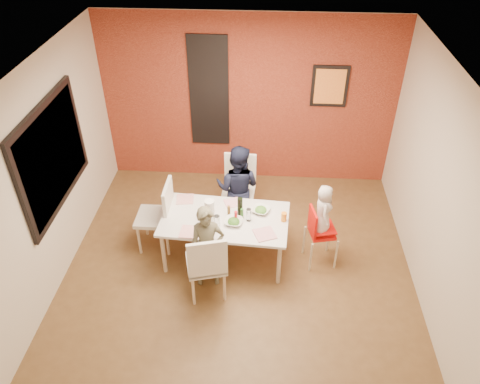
# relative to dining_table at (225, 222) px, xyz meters

# --- Properties ---
(ground) EXTENTS (4.50, 4.50, 0.00)m
(ground) POSITION_rel_dining_table_xyz_m (0.19, -0.24, -0.61)
(ground) COLOR brown
(ground) RESTS_ON ground
(ceiling) EXTENTS (4.50, 4.50, 0.02)m
(ceiling) POSITION_rel_dining_table_xyz_m (0.19, -0.24, 2.09)
(ceiling) COLOR silver
(ceiling) RESTS_ON wall_back
(wall_back) EXTENTS (4.50, 0.02, 2.70)m
(wall_back) POSITION_rel_dining_table_xyz_m (0.19, 2.01, 0.74)
(wall_back) COLOR beige
(wall_back) RESTS_ON ground
(wall_front) EXTENTS (4.50, 0.02, 2.70)m
(wall_front) POSITION_rel_dining_table_xyz_m (0.19, -2.49, 0.74)
(wall_front) COLOR beige
(wall_front) RESTS_ON ground
(wall_left) EXTENTS (0.02, 4.50, 2.70)m
(wall_left) POSITION_rel_dining_table_xyz_m (-2.06, -0.24, 0.74)
(wall_left) COLOR beige
(wall_left) RESTS_ON ground
(wall_right) EXTENTS (0.02, 4.50, 2.70)m
(wall_right) POSITION_rel_dining_table_xyz_m (2.44, -0.24, 0.74)
(wall_right) COLOR beige
(wall_right) RESTS_ON ground
(brick_accent_wall) EXTENTS (4.50, 0.02, 2.70)m
(brick_accent_wall) POSITION_rel_dining_table_xyz_m (0.19, 1.99, 0.74)
(brick_accent_wall) COLOR maroon
(brick_accent_wall) RESTS_ON ground
(picture_window_frame) EXTENTS (0.05, 1.70, 1.30)m
(picture_window_frame) POSITION_rel_dining_table_xyz_m (-2.03, -0.04, 0.94)
(picture_window_frame) COLOR black
(picture_window_frame) RESTS_ON wall_left
(picture_window_pane) EXTENTS (0.02, 1.55, 1.15)m
(picture_window_pane) POSITION_rel_dining_table_xyz_m (-2.01, -0.04, 0.94)
(picture_window_pane) COLOR black
(picture_window_pane) RESTS_ON wall_left
(glassblock_strip) EXTENTS (0.55, 0.03, 1.70)m
(glassblock_strip) POSITION_rel_dining_table_xyz_m (-0.41, 1.98, 0.89)
(glassblock_strip) COLOR silver
(glassblock_strip) RESTS_ON wall_back
(glassblock_surround) EXTENTS (0.60, 0.03, 1.76)m
(glassblock_surround) POSITION_rel_dining_table_xyz_m (-0.41, 1.97, 0.89)
(glassblock_surround) COLOR black
(glassblock_surround) RESTS_ON wall_back
(art_print_frame) EXTENTS (0.54, 0.03, 0.64)m
(art_print_frame) POSITION_rel_dining_table_xyz_m (1.39, 1.97, 1.04)
(art_print_frame) COLOR black
(art_print_frame) RESTS_ON wall_back
(art_print_canvas) EXTENTS (0.44, 0.01, 0.54)m
(art_print_canvas) POSITION_rel_dining_table_xyz_m (1.39, 1.96, 1.04)
(art_print_canvas) COLOR #F79D37
(art_print_canvas) RESTS_ON wall_back
(dining_table) EXTENTS (1.67, 1.00, 0.67)m
(dining_table) POSITION_rel_dining_table_xyz_m (0.00, 0.00, 0.00)
(dining_table) COLOR silver
(dining_table) RESTS_ON ground
(chair_near) EXTENTS (0.56, 0.56, 0.99)m
(chair_near) POSITION_rel_dining_table_xyz_m (-0.15, -0.70, -0.06)
(chair_near) COLOR silver
(chair_near) RESTS_ON ground
(chair_far) EXTENTS (0.49, 0.49, 0.99)m
(chair_far) POSITION_rel_dining_table_xyz_m (0.12, 0.93, -0.06)
(chair_far) COLOR white
(chair_far) RESTS_ON ground
(chair_left) EXTENTS (0.47, 0.47, 1.02)m
(chair_left) POSITION_rel_dining_table_xyz_m (-0.88, 0.19, -0.04)
(chair_left) COLOR beige
(chair_left) RESTS_ON ground
(high_chair) EXTENTS (0.43, 0.43, 0.87)m
(high_chair) POSITION_rel_dining_table_xyz_m (1.21, 0.00, -0.09)
(high_chair) COLOR red
(high_chair) RESTS_ON ground
(child_near) EXTENTS (0.46, 0.34, 1.16)m
(child_near) POSITION_rel_dining_table_xyz_m (-0.17, -0.46, -0.03)
(child_near) COLOR brown
(child_near) RESTS_ON ground
(child_far) EXTENTS (0.73, 0.62, 1.32)m
(child_far) POSITION_rel_dining_table_xyz_m (0.12, 0.69, 0.05)
(child_far) COLOR black
(child_far) RESTS_ON ground
(toddler) EXTENTS (0.24, 0.35, 0.70)m
(toddler) POSITION_rel_dining_table_xyz_m (1.23, 0.01, 0.25)
(toddler) COLOR beige
(toddler) RESTS_ON high_chair
(plate_near_left) EXTENTS (0.25, 0.25, 0.01)m
(plate_near_left) POSITION_rel_dining_table_xyz_m (-0.40, -0.30, 0.07)
(plate_near_left) COLOR white
(plate_near_left) RESTS_ON dining_table
(plate_far_mid) EXTENTS (0.26, 0.26, 0.01)m
(plate_far_mid) POSITION_rel_dining_table_xyz_m (0.07, 0.32, 0.07)
(plate_far_mid) COLOR white
(plate_far_mid) RESTS_ON dining_table
(plate_near_right) EXTENTS (0.32, 0.32, 0.01)m
(plate_near_right) POSITION_rel_dining_table_xyz_m (0.52, -0.28, 0.07)
(plate_near_right) COLOR white
(plate_near_right) RESTS_ON dining_table
(plate_far_left) EXTENTS (0.25, 0.25, 0.01)m
(plate_far_left) POSITION_rel_dining_table_xyz_m (-0.57, 0.36, 0.07)
(plate_far_left) COLOR white
(plate_far_left) RESTS_ON dining_table
(salad_bowl_a) EXTENTS (0.25, 0.25, 0.06)m
(salad_bowl_a) POSITION_rel_dining_table_xyz_m (0.12, -0.10, 0.09)
(salad_bowl_a) COLOR white
(salad_bowl_a) RESTS_ON dining_table
(salad_bowl_b) EXTENTS (0.29, 0.29, 0.06)m
(salad_bowl_b) POSITION_rel_dining_table_xyz_m (0.45, 0.16, 0.09)
(salad_bowl_b) COLOR white
(salad_bowl_b) RESTS_ON dining_table
(wine_bottle) EXTENTS (0.07, 0.07, 0.26)m
(wine_bottle) POSITION_rel_dining_table_xyz_m (0.19, 0.09, 0.19)
(wine_bottle) COLOR black
(wine_bottle) RESTS_ON dining_table
(wine_glass_a) EXTENTS (0.07, 0.07, 0.21)m
(wine_glass_a) POSITION_rel_dining_table_xyz_m (-0.07, -0.22, 0.17)
(wine_glass_a) COLOR white
(wine_glass_a) RESTS_ON dining_table
(wine_glass_b) EXTENTS (0.06, 0.06, 0.18)m
(wine_glass_b) POSITION_rel_dining_table_xyz_m (0.31, -0.02, 0.15)
(wine_glass_b) COLOR white
(wine_glass_b) RESTS_ON dining_table
(paper_towel_roll) EXTENTS (0.13, 0.13, 0.28)m
(paper_towel_roll) POSITION_rel_dining_table_xyz_m (-0.19, -0.02, 0.20)
(paper_towel_roll) COLOR white
(paper_towel_roll) RESTS_ON dining_table
(condiment_red) EXTENTS (0.04, 0.04, 0.15)m
(condiment_red) POSITION_rel_dining_table_xyz_m (0.14, -0.05, 0.13)
(condiment_red) COLOR red
(condiment_red) RESTS_ON dining_table
(condiment_green) EXTENTS (0.04, 0.04, 0.14)m
(condiment_green) POSITION_rel_dining_table_xyz_m (0.22, 0.02, 0.13)
(condiment_green) COLOR #2A6B23
(condiment_green) RESTS_ON dining_table
(condiment_brown) EXTENTS (0.04, 0.04, 0.15)m
(condiment_brown) POSITION_rel_dining_table_xyz_m (0.05, 0.05, 0.14)
(condiment_brown) COLOR brown
(condiment_brown) RESTS_ON dining_table
(sippy_cup) EXTENTS (0.07, 0.07, 0.12)m
(sippy_cup) POSITION_rel_dining_table_xyz_m (0.75, -0.00, 0.12)
(sippy_cup) COLOR orange
(sippy_cup) RESTS_ON dining_table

